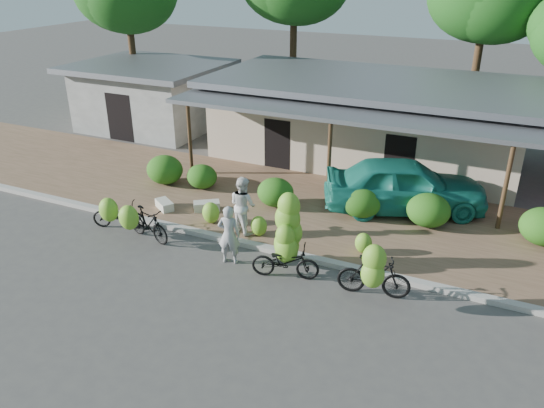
# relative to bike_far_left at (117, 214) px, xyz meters

# --- Properties ---
(ground) EXTENTS (100.00, 100.00, 0.00)m
(ground) POSITION_rel_bike_far_left_xyz_m (5.23, -1.25, -0.55)
(ground) COLOR #494644
(ground) RESTS_ON ground
(sidewalk) EXTENTS (60.00, 6.00, 0.12)m
(sidewalk) POSITION_rel_bike_far_left_xyz_m (5.23, 3.75, -0.49)
(sidewalk) COLOR #8E664C
(sidewalk) RESTS_ON ground
(curb) EXTENTS (60.00, 0.25, 0.15)m
(curb) POSITION_rel_bike_far_left_xyz_m (5.23, 0.75, -0.47)
(curb) COLOR #A8A399
(curb) RESTS_ON ground
(shop_main) EXTENTS (13.00, 8.50, 3.35)m
(shop_main) POSITION_rel_bike_far_left_xyz_m (5.23, 9.68, 1.17)
(shop_main) COLOR #C0AB91
(shop_main) RESTS_ON ground
(shop_grey) EXTENTS (7.00, 6.00, 3.15)m
(shop_grey) POSITION_rel_bike_far_left_xyz_m (-5.77, 9.74, 1.07)
(shop_grey) COLOR #A1A29D
(shop_grey) RESTS_ON ground
(hedge_0) EXTENTS (1.37, 1.24, 1.07)m
(hedge_0) POSITION_rel_bike_far_left_xyz_m (-0.69, 3.56, 0.11)
(hedge_0) COLOR #275C15
(hedge_0) RESTS_ON sidewalk
(hedge_1) EXTENTS (1.13, 1.01, 0.88)m
(hedge_1) POSITION_rel_bike_far_left_xyz_m (0.79, 3.76, 0.01)
(hedge_1) COLOR #275C15
(hedge_1) RESTS_ON sidewalk
(hedge_2) EXTENTS (1.25, 1.13, 0.98)m
(hedge_2) POSITION_rel_bike_far_left_xyz_m (3.86, 3.47, 0.06)
(hedge_2) COLOR #275C15
(hedge_2) RESTS_ON sidewalk
(hedge_3) EXTENTS (1.44, 1.30, 1.13)m
(hedge_3) POSITION_rel_bike_far_left_xyz_m (6.69, 3.87, 0.13)
(hedge_3) COLOR #275C15
(hedge_3) RESTS_ON sidewalk
(hedge_4) EXTENTS (1.36, 1.22, 1.06)m
(hedge_4) POSITION_rel_bike_far_left_xyz_m (8.79, 4.11, 0.10)
(hedge_4) COLOR #275C15
(hedge_4) RESTS_ON sidewalk
(bike_far_left) EXTENTS (1.79, 1.43, 1.31)m
(bike_far_left) POSITION_rel_bike_far_left_xyz_m (0.00, 0.00, 0.00)
(bike_far_left) COLOR black
(bike_far_left) RESTS_ON ground
(bike_left) EXTENTS (1.78, 1.33, 1.36)m
(bike_left) POSITION_rel_bike_far_left_xyz_m (1.24, -0.23, 0.07)
(bike_left) COLOR black
(bike_left) RESTS_ON ground
(bike_center) EXTENTS (1.91, 1.37, 2.23)m
(bike_center) POSITION_rel_bike_far_left_xyz_m (5.78, -0.04, 0.33)
(bike_center) COLOR black
(bike_center) RESTS_ON ground
(bike_right) EXTENTS (1.90, 1.29, 1.77)m
(bike_right) POSITION_rel_bike_far_left_xyz_m (8.23, -0.32, 0.19)
(bike_right) COLOR black
(bike_right) RESTS_ON ground
(loose_banana_a) EXTENTS (0.56, 0.48, 0.70)m
(loose_banana_a) POSITION_rel_bike_far_left_xyz_m (2.54, 1.44, -0.08)
(loose_banana_a) COLOR #7FC631
(loose_banana_a) RESTS_ON sidewalk
(loose_banana_b) EXTENTS (0.51, 0.43, 0.63)m
(loose_banana_b) POSITION_rel_bike_far_left_xyz_m (4.28, 1.32, -0.11)
(loose_banana_b) COLOR #7FC631
(loose_banana_b) RESTS_ON sidewalk
(loose_banana_c) EXTENTS (0.49, 0.42, 0.61)m
(loose_banana_c) POSITION_rel_bike_far_left_xyz_m (7.44, 1.63, -0.12)
(loose_banana_c) COLOR #7FC631
(loose_banana_c) RESTS_ON sidewalk
(sack_near) EXTENTS (0.93, 0.81, 0.30)m
(sack_near) POSITION_rel_bike_far_left_xyz_m (1.92, 2.18, -0.28)
(sack_near) COLOR silver
(sack_near) RESTS_ON sidewalk
(sack_far) EXTENTS (0.84, 0.73, 0.28)m
(sack_far) POSITION_rel_bike_far_left_xyz_m (0.58, 1.69, -0.29)
(sack_far) COLOR silver
(sack_far) RESTS_ON sidewalk
(vendor) EXTENTS (0.71, 0.55, 1.73)m
(vendor) POSITION_rel_bike_far_left_xyz_m (4.14, -0.24, 0.32)
(vendor) COLOR #949494
(vendor) RESTS_ON ground
(bystander) EXTENTS (1.07, 0.96, 1.79)m
(bystander) POSITION_rel_bike_far_left_xyz_m (3.73, 1.35, 0.47)
(bystander) COLOR silver
(bystander) RESTS_ON sidewalk
(teal_van) EXTENTS (5.64, 3.90, 1.78)m
(teal_van) POSITION_rel_bike_far_left_xyz_m (7.85, 4.95, 0.46)
(teal_van) COLOR #1C7E6C
(teal_van) RESTS_ON sidewalk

